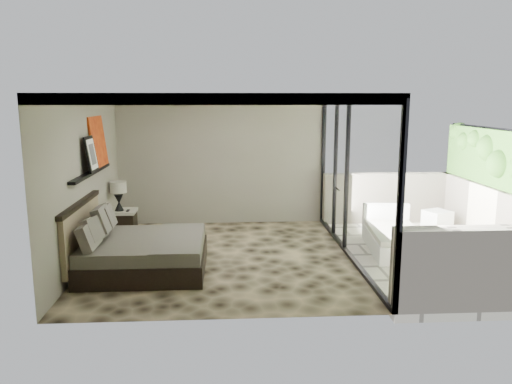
{
  "coord_description": "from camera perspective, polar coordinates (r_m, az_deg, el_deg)",
  "views": [
    {
      "loc": [
        0.1,
        -8.38,
        2.74
      ],
      "look_at": [
        0.63,
        0.4,
        1.08
      ],
      "focal_mm": 35.0,
      "sensor_mm": 36.0,
      "label": 1
    }
  ],
  "objects": [
    {
      "name": "bed",
      "position": [
        8.29,
        -13.32,
        -6.57
      ],
      "size": [
        1.98,
        1.92,
        1.09
      ],
      "color": "black",
      "rests_on": "floor"
    },
    {
      "name": "picture_ledge",
      "position": [
        8.87,
        -18.33,
        2.1
      ],
      "size": [
        0.12,
        2.2,
        0.05
      ],
      "primitive_type": "cube",
      "color": "black",
      "rests_on": "left_wall"
    },
    {
      "name": "terrace_slab",
      "position": [
        9.56,
        19.3,
        -6.98
      ],
      "size": [
        3.0,
        5.0,
        0.12
      ],
      "primitive_type": "cube",
      "color": "beige",
      "rests_on": "ground"
    },
    {
      "name": "framed_print",
      "position": [
        8.75,
        -18.33,
        4.13
      ],
      "size": [
        0.11,
        0.5,
        0.6
      ],
      "primitive_type": "cube",
      "rotation": [
        0.0,
        -0.14,
        0.0
      ],
      "color": "black",
      "rests_on": "picture_ledge"
    },
    {
      "name": "parapet_far",
      "position": [
        10.0,
        26.68,
        -3.13
      ],
      "size": [
        0.3,
        5.0,
        1.1
      ],
      "primitive_type": "cube",
      "color": "beige",
      "rests_on": "terrace_slab"
    },
    {
      "name": "left_wall",
      "position": [
        8.81,
        -18.83,
        1.35
      ],
      "size": [
        0.02,
        5.0,
        2.8
      ],
      "primitive_type": "cube",
      "color": "gray",
      "rests_on": "floor"
    },
    {
      "name": "table_lamp",
      "position": [
        10.31,
        -15.45,
        -0.02
      ],
      "size": [
        0.32,
        0.32,
        0.59
      ],
      "color": "black",
      "rests_on": "nightstand"
    },
    {
      "name": "foliage_hedge",
      "position": [
        9.82,
        27.21,
        3.12
      ],
      "size": [
        0.36,
        4.6,
        1.1
      ],
      "primitive_type": null,
      "color": "#407C26",
      "rests_on": "parapet_far"
    },
    {
      "name": "back_wall",
      "position": [
        10.96,
        -3.96,
        3.62
      ],
      "size": [
        4.5,
        0.02,
        2.8
      ],
      "primitive_type": "cube",
      "color": "gray",
      "rests_on": "floor"
    },
    {
      "name": "ottoman",
      "position": [
        11.0,
        19.98,
        -3.19
      ],
      "size": [
        0.59,
        0.59,
        0.46
      ],
      "primitive_type": "cube",
      "rotation": [
        0.0,
        0.0,
        0.37
      ],
      "color": "silver",
      "rests_on": "terrace_slab"
    },
    {
      "name": "floor",
      "position": [
        8.82,
        -3.98,
        -7.45
      ],
      "size": [
        5.0,
        5.0,
        0.0
      ],
      "primitive_type": "plane",
      "color": "black",
      "rests_on": "ground"
    },
    {
      "name": "abstract_canvas",
      "position": [
        9.44,
        -17.61,
        5.52
      ],
      "size": [
        0.13,
        0.9,
        0.9
      ],
      "primitive_type": "cube",
      "rotation": [
        0.0,
        -0.1,
        0.0
      ],
      "color": "red",
      "rests_on": "picture_ledge"
    },
    {
      "name": "lounger",
      "position": [
        9.49,
        15.5,
        -5.13
      ],
      "size": [
        1.08,
        1.88,
        0.7
      ],
      "rotation": [
        0.0,
        0.0,
        -0.11
      ],
      "color": "silver",
      "rests_on": "terrace_slab"
    },
    {
      "name": "glass_wall",
      "position": [
        8.76,
        10.79,
        1.68
      ],
      "size": [
        0.08,
        5.0,
        2.8
      ],
      "primitive_type": "cube",
      "color": "white",
      "rests_on": "floor"
    },
    {
      "name": "nightstand",
      "position": [
        10.48,
        -14.91,
        -3.37
      ],
      "size": [
        0.58,
        0.58,
        0.53
      ],
      "primitive_type": "cube",
      "rotation": [
        0.0,
        0.0,
        -0.11
      ],
      "color": "black",
      "rests_on": "floor"
    },
    {
      "name": "ceiling",
      "position": [
        8.39,
        -4.23,
        10.99
      ],
      "size": [
        4.5,
        5.0,
        0.02
      ],
      "primitive_type": "cube",
      "color": "silver",
      "rests_on": "back_wall"
    }
  ]
}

